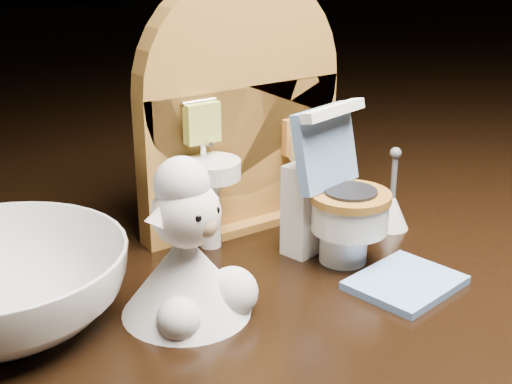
# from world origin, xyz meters

# --- Properties ---
(backdrop_panel) EXTENTS (0.13, 0.05, 0.15)m
(backdrop_panel) POSITION_xyz_m (-0.00, 0.06, 0.07)
(backdrop_panel) COLOR #A26E2D
(backdrop_panel) RESTS_ON ground
(toy_toilet) EXTENTS (0.05, 0.06, 0.09)m
(toy_toilet) POSITION_xyz_m (0.02, -0.00, 0.03)
(toy_toilet) COLOR white
(toy_toilet) RESTS_ON ground
(bath_mat) EXTENTS (0.06, 0.05, 0.00)m
(bath_mat) POSITION_xyz_m (0.02, -0.05, 0.00)
(bath_mat) COLOR #6890C8
(bath_mat) RESTS_ON ground
(toilet_brush) EXTENTS (0.02, 0.02, 0.05)m
(toilet_brush) POSITION_xyz_m (0.07, 0.01, 0.01)
(toilet_brush) COLOR white
(toilet_brush) RESTS_ON ground
(plush_lamb) EXTENTS (0.06, 0.06, 0.08)m
(plush_lamb) POSITION_xyz_m (-0.08, -0.01, 0.03)
(plush_lamb) COLOR silver
(plush_lamb) RESTS_ON ground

